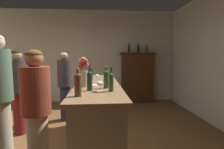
% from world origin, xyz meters
% --- Properties ---
extents(floor, '(7.43, 7.43, 0.00)m').
position_xyz_m(floor, '(0.00, 0.00, 0.00)').
color(floor, brown).
rests_on(floor, ground).
extents(wall_back, '(5.73, 0.12, 2.85)m').
position_xyz_m(wall_back, '(0.00, 2.92, 1.42)').
color(wall_back, '#B3AC92').
rests_on(wall_back, ground).
extents(bar_counter, '(0.65, 2.27, 1.04)m').
position_xyz_m(bar_counter, '(0.39, -0.01, 0.53)').
color(bar_counter, '#806B52').
rests_on(bar_counter, ground).
extents(display_cabinet, '(1.06, 0.38, 1.55)m').
position_xyz_m(display_cabinet, '(1.61, 2.63, 0.81)').
color(display_cabinet, '#351D0D').
rests_on(display_cabinet, ground).
extents(wine_bottle_riesling, '(0.06, 0.06, 0.29)m').
position_xyz_m(wine_bottle_riesling, '(0.55, -0.61, 1.17)').
color(wine_bottle_riesling, '#304D2B').
rests_on(wine_bottle_riesling, bar_counter).
extents(wine_bottle_merlot, '(0.07, 0.07, 0.29)m').
position_xyz_m(wine_bottle_merlot, '(0.50, -0.40, 1.17)').
color(wine_bottle_merlot, '#294628').
rests_on(wine_bottle_merlot, bar_counter).
extents(wine_bottle_chardonnay, '(0.07, 0.07, 0.28)m').
position_xyz_m(wine_bottle_chardonnay, '(0.27, 0.43, 1.17)').
color(wine_bottle_chardonnay, '#133821').
rests_on(wine_bottle_chardonnay, bar_counter).
extents(wine_bottle_syrah, '(0.07, 0.07, 0.31)m').
position_xyz_m(wine_bottle_syrah, '(0.30, -0.55, 1.18)').
color(wine_bottle_syrah, '#1E3824').
rests_on(wine_bottle_syrah, bar_counter).
extents(wine_bottle_pinot, '(0.07, 0.07, 0.30)m').
position_xyz_m(wine_bottle_pinot, '(0.19, -0.83, 1.18)').
color(wine_bottle_pinot, '#4A351F').
rests_on(wine_bottle_pinot, bar_counter).
extents(wine_glass_front, '(0.08, 0.08, 0.12)m').
position_xyz_m(wine_glass_front, '(0.42, -0.61, 1.13)').
color(wine_glass_front, white).
rests_on(wine_glass_front, bar_counter).
extents(wine_glass_mid, '(0.07, 0.07, 0.14)m').
position_xyz_m(wine_glass_mid, '(0.39, 0.05, 1.14)').
color(wine_glass_mid, white).
rests_on(wine_glass_mid, bar_counter).
extents(flower_arrangement, '(0.14, 0.15, 0.41)m').
position_xyz_m(flower_arrangement, '(0.20, -0.28, 1.27)').
color(flower_arrangement, tan).
rests_on(flower_arrangement, bar_counter).
extents(cheese_plate, '(0.17, 0.17, 0.01)m').
position_xyz_m(cheese_plate, '(0.33, -0.20, 1.05)').
color(cheese_plate, white).
rests_on(cheese_plate, bar_counter).
extents(display_bottle_left, '(0.06, 0.06, 0.33)m').
position_xyz_m(display_bottle_left, '(1.35, 2.63, 1.69)').
color(display_bottle_left, black).
rests_on(display_bottle_left, display_cabinet).
extents(display_bottle_midleft, '(0.08, 0.08, 0.30)m').
position_xyz_m(display_bottle_midleft, '(1.63, 2.63, 1.68)').
color(display_bottle_midleft, black).
rests_on(display_bottle_midleft, display_cabinet).
extents(display_bottle_center, '(0.06, 0.06, 0.29)m').
position_xyz_m(display_bottle_center, '(1.89, 2.63, 1.68)').
color(display_bottle_center, '#29452C').
rests_on(display_bottle_center, display_cabinet).
extents(patron_redhead, '(0.31, 0.31, 1.53)m').
position_xyz_m(patron_redhead, '(-0.35, 1.27, 0.84)').
color(patron_redhead, '#1C2446').
rests_on(patron_redhead, ground).
extents(patron_tall, '(0.31, 0.31, 1.57)m').
position_xyz_m(patron_tall, '(-1.07, 0.62, 0.88)').
color(patron_tall, maroon).
rests_on(patron_tall, ground).
extents(patron_in_navy, '(0.31, 0.31, 1.73)m').
position_xyz_m(patron_in_navy, '(-0.88, -0.32, 0.97)').
color(patron_in_navy, '#BBAC8F').
rests_on(patron_in_navy, ground).
extents(patron_in_grey, '(0.34, 0.34, 1.54)m').
position_xyz_m(patron_in_grey, '(-0.34, -0.57, 0.85)').
color(patron_in_grey, tan).
rests_on(patron_in_grey, ground).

